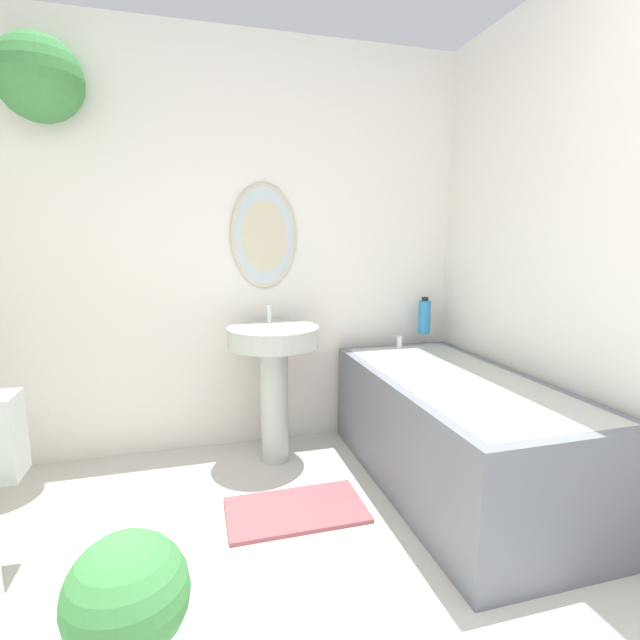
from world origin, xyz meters
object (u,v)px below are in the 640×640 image
Objects in this scene: bathtub at (454,430)px; shampoo_bottle at (424,316)px; potted_plant at (128,603)px; pedestal_sink at (274,362)px.

shampoo_bottle is (0.19, 0.70, 0.46)m from bathtub.
potted_plant is (-1.64, -1.43, -0.51)m from shampoo_bottle.
pedestal_sink is at bearing 63.43° from potted_plant.
pedestal_sink is at bearing 147.54° from bathtub.
bathtub is 0.86m from shampoo_bottle.
shampoo_bottle is at bearing 10.02° from pedestal_sink.
shampoo_bottle reaches higher than pedestal_sink.
pedestal_sink is 1.04m from shampoo_bottle.
bathtub is 3.38× the size of potted_plant.
potted_plant is at bearing -116.57° from pedestal_sink.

